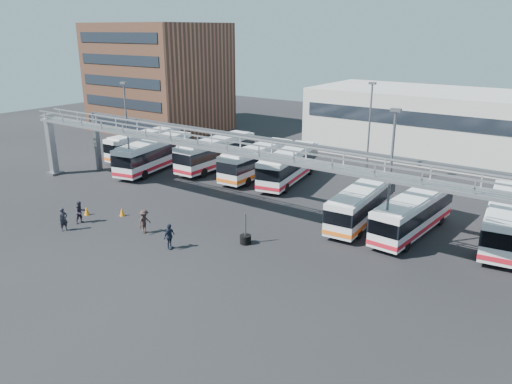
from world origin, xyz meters
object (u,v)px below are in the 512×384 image
Objects in this scene: bus_7 at (413,213)px; cone_left at (87,211)px; bus_4 at (289,165)px; pedestrian_c at (144,221)px; pedestrian_a at (63,219)px; cone_right at (122,212)px; pedestrian_d at (169,236)px; bus_8 at (506,219)px; light_pole_back at (369,128)px; bus_6 at (362,203)px; bus_1 at (154,153)px; light_pole_left at (127,127)px; tire_stack at (245,238)px; pedestrian_b at (80,212)px; light_pole_mid at (390,174)px; bus_3 at (257,160)px; bus_0 at (144,144)px; bus_2 at (216,152)px.

bus_7 reaches higher than cone_left.
bus_4 reaches higher than pedestrian_c.
cone_right is at bearing -4.23° from pedestrian_a.
bus_8 is at bearing -58.65° from pedestrian_d.
light_pole_back is 17.31m from bus_8.
pedestrian_c is (-23.04, -14.31, -0.91)m from bus_8.
pedestrian_a is at bearing -144.13° from bus_6.
light_pole_back is at bearing -19.15° from pedestrian_a.
bus_6 is at bearing -14.30° from bus_1.
light_pole_left reaches higher than cone_right.
light_pole_left reaches higher than tire_stack.
cone_right is at bearing -17.80° from pedestrian_b.
light_pole_mid is 17.00m from light_pole_back.
pedestrian_a is at bearing 112.74° from pedestrian_c.
cone_right is (-12.84, -21.27, -5.37)m from light_pole_back.
bus_3 is at bearing -154.43° from light_pole_back.
light_pole_left is 0.96× the size of bus_0.
bus_4 is 21.16m from pedestrian_b.
pedestrian_b is at bearing 96.65° from pedestrian_c.
bus_8 is (10.26, 2.52, 0.16)m from bus_6.
pedestrian_b is (5.71, -10.30, -4.79)m from light_pole_left.
pedestrian_a reaches higher than cone_left.
bus_1 reaches higher than cone_right.
cone_left is (-1.19, 1.42, -0.57)m from pedestrian_b.
pedestrian_c is at bearing -56.96° from bus_1.
cone_left is at bearing -152.64° from bus_6.
bus_7 is 20.71m from pedestrian_c.
bus_7 is at bearing -51.79° from light_pole_back.
bus_6 is at bearing 59.56° from tire_stack.
light_pole_left is at bearing 163.20° from tire_stack.
tire_stack is (13.13, 6.29, -0.54)m from pedestrian_a.
bus_2 is 16.06× the size of cone_right.
pedestrian_b is at bearing -61.00° from light_pole_left.
bus_3 is at bearing 9.61° from pedestrian_d.
pedestrian_d is (9.54, 0.60, 0.03)m from pedestrian_b.
cone_left is at bearing -63.02° from light_pole_left.
bus_8 is at bearing -49.26° from pedestrian_a.
cone_left is at bearing -161.10° from bus_8.
pedestrian_b is at bearing -75.87° from bus_1.
bus_7 is (28.54, 3.15, -4.00)m from light_pole_left.
bus_0 reaches higher than tire_stack.
bus_2 reaches higher than cone_left.
light_pole_back is at bearing 108.08° from bus_6.
tire_stack is at bearing -51.88° from pedestrian_d.
bus_2 is 4.78× the size of tire_stack.
bus_8 is 15.93× the size of cone_right.
bus_4 reaches higher than bus_7.
light_pole_left is 0.99× the size of bus_6.
bus_1 is 18.50m from pedestrian_c.
bus_3 reaches higher than cone_right.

